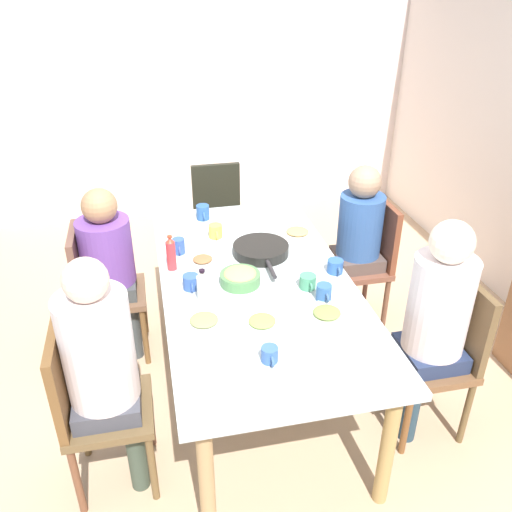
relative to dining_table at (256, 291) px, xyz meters
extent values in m
plane|color=tan|center=(0.00, 0.00, -0.68)|extent=(6.33, 6.33, 0.00)
cube|color=silver|center=(-2.70, 0.00, 0.62)|extent=(0.12, 4.34, 2.60)
cube|color=silver|center=(0.00, 0.00, 0.05)|extent=(2.03, 1.03, 0.04)
cylinder|color=#B5874C|center=(-0.91, -0.41, -0.32)|extent=(0.07, 0.07, 0.71)
cylinder|color=tan|center=(0.91, -0.41, -0.32)|extent=(0.07, 0.07, 0.71)
cylinder|color=#B4884A|center=(-0.91, 0.41, -0.32)|extent=(0.07, 0.07, 0.71)
cylinder|color=#A9884E|center=(0.91, 0.41, -0.32)|extent=(0.07, 0.07, 0.71)
cube|color=brown|center=(0.51, 0.81, -0.24)|extent=(0.40, 0.40, 0.04)
cylinder|color=brown|center=(0.68, 0.98, -0.46)|extent=(0.04, 0.04, 0.43)
cylinder|color=brown|center=(0.34, 0.98, -0.46)|extent=(0.04, 0.04, 0.43)
cylinder|color=brown|center=(0.68, 0.64, -0.46)|extent=(0.04, 0.04, 0.43)
cylinder|color=brown|center=(0.34, 0.64, -0.46)|extent=(0.04, 0.04, 0.43)
cube|color=brown|center=(0.51, 0.99, 0.00)|extent=(0.38, 0.04, 0.45)
cylinder|color=#253B4A|center=(0.59, 0.71, -0.45)|extent=(0.09, 0.09, 0.45)
cylinder|color=navy|center=(0.43, 0.71, -0.45)|extent=(0.09, 0.09, 0.45)
cube|color=navy|center=(0.51, 0.81, -0.18)|extent=(0.30, 0.30, 0.10)
cylinder|color=silver|center=(0.51, 0.81, 0.13)|extent=(0.31, 0.31, 0.51)
sphere|color=beige|center=(0.51, 0.81, 0.48)|extent=(0.21, 0.21, 0.21)
cube|color=brown|center=(-0.51, 0.81, -0.24)|extent=(0.40, 0.40, 0.04)
cylinder|color=brown|center=(-0.34, 0.98, -0.46)|extent=(0.04, 0.04, 0.43)
cylinder|color=brown|center=(-0.68, 0.98, -0.46)|extent=(0.04, 0.04, 0.43)
cylinder|color=brown|center=(-0.34, 0.64, -0.46)|extent=(0.04, 0.04, 0.43)
cylinder|color=brown|center=(-0.68, 0.64, -0.46)|extent=(0.04, 0.04, 0.43)
cube|color=brown|center=(-0.51, 0.99, 0.00)|extent=(0.38, 0.04, 0.45)
cylinder|color=brown|center=(-0.43, 0.71, -0.45)|extent=(0.09, 0.09, 0.45)
cylinder|color=brown|center=(-0.59, 0.71, -0.45)|extent=(0.09, 0.09, 0.45)
cube|color=brown|center=(-0.51, 0.81, -0.18)|extent=(0.30, 0.30, 0.10)
cylinder|color=#305696|center=(-0.51, 0.81, 0.08)|extent=(0.29, 0.29, 0.42)
sphere|color=#A17F64|center=(-0.51, 0.81, 0.39)|extent=(0.21, 0.21, 0.21)
cube|color=brown|center=(0.51, -0.81, -0.24)|extent=(0.40, 0.40, 0.04)
cylinder|color=brown|center=(0.34, -0.98, -0.46)|extent=(0.04, 0.04, 0.43)
cylinder|color=brown|center=(0.68, -0.98, -0.46)|extent=(0.04, 0.04, 0.43)
cylinder|color=brown|center=(0.34, -0.64, -0.46)|extent=(0.04, 0.04, 0.43)
cylinder|color=brown|center=(0.68, -0.64, -0.46)|extent=(0.04, 0.04, 0.43)
cube|color=brown|center=(0.51, -0.99, 0.00)|extent=(0.38, 0.04, 0.45)
cylinder|color=#383A49|center=(0.43, -0.71, -0.45)|extent=(0.09, 0.09, 0.45)
cylinder|color=#3A473A|center=(0.59, -0.71, -0.45)|extent=(0.09, 0.09, 0.45)
cube|color=#3F414A|center=(0.51, -0.81, -0.18)|extent=(0.30, 0.30, 0.10)
cylinder|color=silver|center=(0.51, -0.81, 0.14)|extent=(0.31, 0.31, 0.53)
sphere|color=beige|center=(0.51, -0.81, 0.49)|extent=(0.19, 0.19, 0.19)
cube|color=black|center=(-1.31, 0.00, -0.24)|extent=(0.40, 0.40, 0.04)
cylinder|color=black|center=(-1.48, 0.17, -0.46)|extent=(0.04, 0.04, 0.43)
cylinder|color=black|center=(-1.48, -0.17, -0.46)|extent=(0.04, 0.04, 0.43)
cylinder|color=black|center=(-1.14, 0.17, -0.46)|extent=(0.04, 0.04, 0.43)
cylinder|color=black|center=(-1.14, -0.17, -0.46)|extent=(0.04, 0.04, 0.43)
cube|color=black|center=(-1.49, 0.00, 0.00)|extent=(0.04, 0.38, 0.45)
cube|color=brown|center=(-0.51, -0.81, -0.24)|extent=(0.40, 0.40, 0.04)
cylinder|color=brown|center=(-0.68, -0.98, -0.46)|extent=(0.04, 0.04, 0.43)
cylinder|color=brown|center=(-0.34, -0.98, -0.46)|extent=(0.04, 0.04, 0.43)
cylinder|color=brown|center=(-0.68, -0.64, -0.46)|extent=(0.04, 0.04, 0.43)
cylinder|color=brown|center=(-0.34, -0.64, -0.46)|extent=(0.04, 0.04, 0.43)
cube|color=brown|center=(-0.51, -0.99, 0.00)|extent=(0.38, 0.04, 0.45)
cylinder|color=#374141|center=(-0.59, -0.71, -0.45)|extent=(0.09, 0.09, 0.45)
cylinder|color=#404647|center=(-0.43, -0.71, -0.45)|extent=(0.09, 0.09, 0.45)
cube|color=#3A3E3F|center=(-0.51, -0.81, -0.18)|extent=(0.30, 0.30, 0.10)
cylinder|color=#6A4097|center=(-0.51, -0.81, 0.08)|extent=(0.32, 0.32, 0.41)
sphere|color=#A47752|center=(-0.51, -0.81, 0.37)|extent=(0.21, 0.21, 0.21)
cylinder|color=white|center=(0.41, -0.06, 0.08)|extent=(0.24, 0.24, 0.01)
ellipsoid|color=#889F4B|center=(0.41, -0.06, 0.10)|extent=(0.13, 0.13, 0.02)
cylinder|color=silver|center=(-0.25, -0.26, 0.08)|extent=(0.20, 0.20, 0.01)
ellipsoid|color=#9C603A|center=(-0.25, -0.26, 0.10)|extent=(0.11, 0.11, 0.02)
cylinder|color=silver|center=(-0.47, 0.37, 0.08)|extent=(0.26, 0.26, 0.01)
ellipsoid|color=tan|center=(-0.47, 0.37, 0.10)|extent=(0.14, 0.14, 0.02)
cylinder|color=white|center=(0.41, 0.27, 0.08)|extent=(0.25, 0.25, 0.01)
ellipsoid|color=olive|center=(0.41, 0.27, 0.10)|extent=(0.14, 0.14, 0.02)
cylinder|color=white|center=(0.35, -0.33, 0.08)|extent=(0.25, 0.25, 0.01)
ellipsoid|color=#858F55|center=(0.35, -0.33, 0.10)|extent=(0.14, 0.14, 0.02)
cylinder|color=#4D8049|center=(0.02, -0.09, 0.11)|extent=(0.22, 0.22, 0.06)
ellipsoid|color=tan|center=(0.02, -0.09, 0.14)|extent=(0.18, 0.18, 0.04)
cylinder|color=black|center=(-0.28, 0.09, 0.10)|extent=(0.33, 0.33, 0.06)
cylinder|color=#282528|center=(-0.03, 0.09, 0.12)|extent=(0.18, 0.02, 0.02)
cylinder|color=#448D66|center=(0.14, 0.25, 0.11)|extent=(0.09, 0.09, 0.08)
torus|color=#438965|center=(0.19, 0.25, 0.11)|extent=(0.05, 0.01, 0.05)
cylinder|color=gold|center=(-0.56, -0.14, 0.12)|extent=(0.09, 0.09, 0.09)
torus|color=#E5C153|center=(-0.50, -0.14, 0.12)|extent=(0.05, 0.01, 0.05)
cylinder|color=#2D589F|center=(0.01, 0.45, 0.11)|extent=(0.09, 0.09, 0.08)
torus|color=#365A96|center=(0.07, 0.45, 0.11)|extent=(0.05, 0.01, 0.05)
cylinder|color=#385FA7|center=(0.67, -0.09, 0.11)|extent=(0.08, 0.08, 0.07)
torus|color=#3C619E|center=(0.72, -0.09, 0.11)|extent=(0.05, 0.01, 0.05)
cylinder|color=#2A5596|center=(-0.84, -0.18, 0.12)|extent=(0.09, 0.09, 0.10)
torus|color=#325FA7|center=(-0.79, -0.18, 0.12)|extent=(0.05, 0.01, 0.05)
cylinder|color=#305A99|center=(0.27, 0.30, 0.12)|extent=(0.08, 0.08, 0.09)
torus|color=#3B5D96|center=(0.32, 0.30, 0.12)|extent=(0.05, 0.01, 0.05)
cylinder|color=#3455A7|center=(-0.40, -0.39, 0.12)|extent=(0.07, 0.07, 0.09)
torus|color=#3A4F9E|center=(-0.35, -0.39, 0.12)|extent=(0.05, 0.01, 0.05)
cylinder|color=#32539F|center=(0.01, -0.36, 0.11)|extent=(0.09, 0.09, 0.08)
torus|color=#3351A6|center=(0.07, -0.36, 0.11)|extent=(0.05, 0.01, 0.05)
cylinder|color=red|center=(-0.22, -0.44, 0.16)|extent=(0.05, 0.05, 0.17)
cone|color=red|center=(-0.22, -0.44, 0.26)|extent=(0.05, 0.05, 0.03)
cylinder|color=#C23C22|center=(-0.22, -0.44, 0.28)|extent=(0.03, 0.03, 0.01)
cylinder|color=silver|center=(0.15, -0.31, 0.15)|extent=(0.06, 0.06, 0.15)
cone|color=silver|center=(0.15, -0.31, 0.24)|extent=(0.05, 0.05, 0.03)
cylinder|color=black|center=(0.15, -0.31, 0.26)|extent=(0.03, 0.03, 0.01)
camera|label=1|loc=(2.43, -0.53, 1.61)|focal=37.33mm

